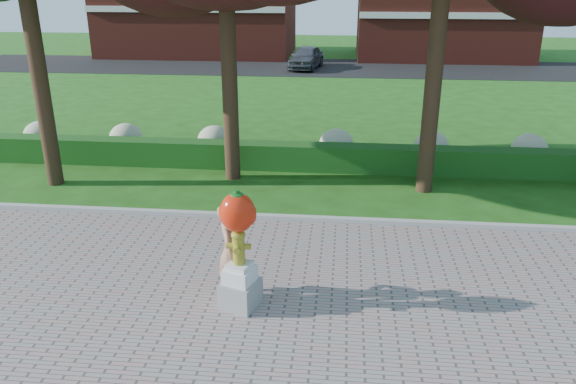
% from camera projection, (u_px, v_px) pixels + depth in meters
% --- Properties ---
extents(ground, '(100.00, 100.00, 0.00)m').
position_uv_depth(ground, '(275.00, 284.00, 10.90)').
color(ground, '#214B12').
rests_on(ground, ground).
extents(curb, '(40.00, 0.18, 0.15)m').
position_uv_depth(curb, '(290.00, 218.00, 13.66)').
color(curb, '#ADADA5').
rests_on(curb, ground).
extents(lawn_hedge, '(24.00, 0.70, 0.80)m').
position_uv_depth(lawn_hedge, '(303.00, 157.00, 17.26)').
color(lawn_hedge, '#144413').
rests_on(lawn_hedge, ground).
extents(hydrangea_row, '(20.10, 1.10, 0.99)m').
position_uv_depth(hydrangea_row, '(323.00, 144.00, 18.08)').
color(hydrangea_row, '#A2AD84').
rests_on(hydrangea_row, ground).
extents(street, '(50.00, 8.00, 0.02)m').
position_uv_depth(street, '(327.00, 67.00, 36.90)').
color(street, black).
rests_on(street, ground).
extents(building_left, '(14.00, 8.00, 7.00)m').
position_uv_depth(building_left, '(198.00, 6.00, 42.17)').
color(building_left, maroon).
rests_on(building_left, ground).
extents(building_right, '(12.00, 8.00, 6.40)m').
position_uv_depth(building_right, '(442.00, 12.00, 40.57)').
color(building_right, maroon).
rests_on(building_right, ground).
extents(hydrant_sculpture, '(0.77, 0.77, 2.23)m').
position_uv_depth(hydrant_sculpture, '(239.00, 247.00, 9.70)').
color(hydrant_sculpture, gray).
rests_on(hydrant_sculpture, walkway).
extents(woman, '(0.47, 0.68, 1.80)m').
position_uv_depth(woman, '(231.00, 251.00, 10.15)').
color(woman, '#A97960').
rests_on(woman, walkway).
extents(parked_car, '(2.35, 4.44, 1.44)m').
position_uv_depth(parked_car, '(306.00, 57.00, 36.14)').
color(parked_car, '#44464D').
rests_on(parked_car, street).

